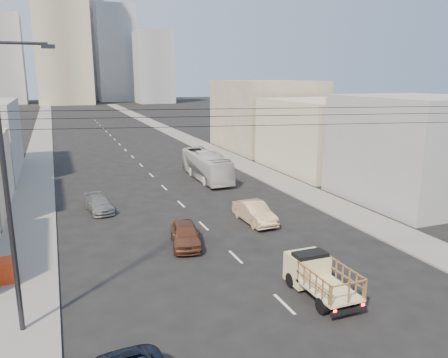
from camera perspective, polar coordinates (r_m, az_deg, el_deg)
ground at (r=20.37m, az=10.75°, el=-18.32°), size 420.00×420.00×0.00m
sidewalk_left at (r=85.23m, az=-22.70°, el=5.13°), size 3.50×180.00×0.12m
sidewalk_right at (r=87.83m, az=-7.15°, el=6.26°), size 3.50×180.00×0.12m
lane_dashes at (r=69.04m, az=-13.13°, el=4.09°), size 0.15×104.00×0.01m
flatbed_pickup at (r=22.48m, az=12.30°, el=-12.05°), size 1.95×4.41×1.90m
city_bus at (r=45.90m, az=-2.34°, el=1.75°), size 2.51×10.39×2.89m
sedan_brown at (r=28.21m, az=-5.08°, el=-7.22°), size 2.57×4.64×1.50m
sedan_tan at (r=32.47m, az=4.01°, el=-4.38°), size 1.76×4.72×1.54m
sedan_grey at (r=36.43m, az=-16.01°, el=-3.18°), size 2.25×4.39×1.22m
streetlamp_left at (r=19.10m, az=-26.30°, el=-0.70°), size 2.36×0.25×12.00m
overhead_wires at (r=18.74m, az=9.49°, el=8.11°), size 23.01×5.02×0.72m
bldg_right_near at (r=40.83m, az=23.46°, el=3.58°), size 10.00×12.00×9.00m
bldg_right_mid at (r=51.94m, az=12.98°, el=5.63°), size 11.00×14.00×8.00m
bldg_right_far at (r=65.82m, az=5.52°, el=8.32°), size 12.00×16.00×10.00m
high_rise_tower at (r=185.65m, az=-20.56°, el=18.46°), size 20.00×20.00×60.00m
midrise_ne at (r=201.66m, az=-13.94°, el=15.55°), size 16.00×16.00×40.00m
midrise_nw at (r=195.35m, az=-26.94°, el=13.75°), size 15.00×15.00×34.00m
midrise_back at (r=215.42m, az=-17.81°, el=15.68°), size 18.00×18.00×44.00m
midrise_east at (r=183.89m, az=-9.15°, el=14.15°), size 14.00×14.00×28.00m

